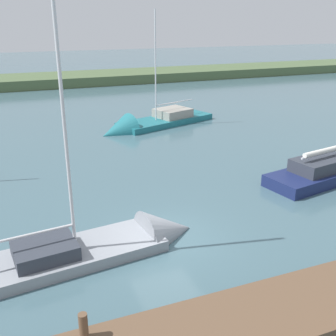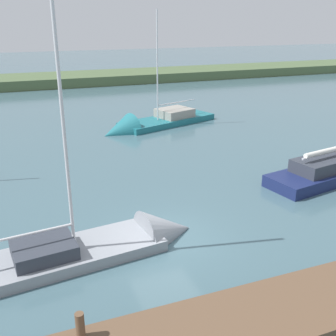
{
  "view_description": "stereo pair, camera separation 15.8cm",
  "coord_description": "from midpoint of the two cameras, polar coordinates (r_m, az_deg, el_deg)",
  "views": [
    {
      "loc": [
        5.11,
        12.93,
        8.05
      ],
      "look_at": [
        -1.09,
        -2.58,
        1.86
      ],
      "focal_mm": 43.35,
      "sensor_mm": 36.0,
      "label": 1
    },
    {
      "loc": [
        4.96,
        12.99,
        8.05
      ],
      "look_at": [
        -1.09,
        -2.58,
        1.86
      ],
      "focal_mm": 43.35,
      "sensor_mm": 36.0,
      "label": 2
    }
  ],
  "objects": [
    {
      "name": "sailboat_outer_mooring",
      "position": [
        15.4,
        -8.48,
        -10.91
      ],
      "size": [
        8.89,
        3.18,
        10.53
      ],
      "rotation": [
        0.0,
        0.0,
        3.26
      ],
      "color": "gray",
      "rests_on": "ground_plane"
    },
    {
      "name": "sailboat_behind_pier",
      "position": [
        31.95,
        -3.18,
        5.88
      ],
      "size": [
        10.32,
        5.72,
        10.03
      ],
      "rotation": [
        0.0,
        0.0,
        0.32
      ],
      "color": "#1E6B75",
      "rests_on": "ground_plane"
    },
    {
      "name": "mooring_post_near",
      "position": [
        10.66,
        -12.25,
        -20.9
      ],
      "size": [
        0.22,
        0.22,
        0.7
      ],
      "primitive_type": "cylinder",
      "color": "brown",
      "rests_on": "dock_pier"
    },
    {
      "name": "dock_pier",
      "position": [
        11.65,
        10.67,
        -21.29
      ],
      "size": [
        27.33,
        2.43,
        0.76
      ],
      "primitive_type": "cube",
      "color": "brown",
      "rests_on": "ground_plane"
    },
    {
      "name": "ground_plane",
      "position": [
        16.07,
        -0.49,
        -9.75
      ],
      "size": [
        200.0,
        200.0,
        0.0
      ],
      "primitive_type": "plane",
      "color": "#42606B"
    },
    {
      "name": "far_shoreline",
      "position": [
        55.3,
        -16.65,
        11.11
      ],
      "size": [
        180.0,
        8.0,
        2.4
      ],
      "primitive_type": "cube",
      "color": "#4C603D",
      "rests_on": "ground_plane"
    }
  ]
}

